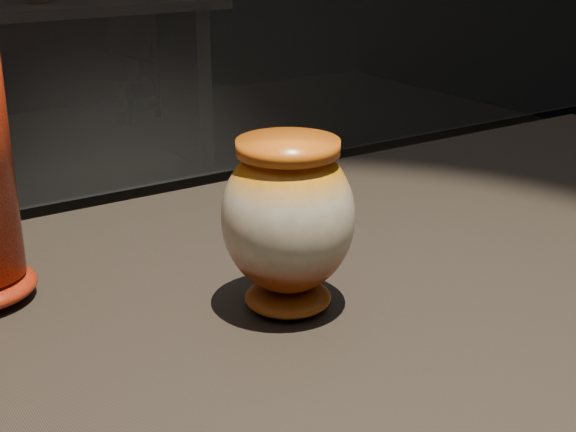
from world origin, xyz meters
name	(u,v)px	position (x,y,z in m)	size (l,w,h in m)	color
main_vase	(288,219)	(-0.01, -0.03, 1.00)	(0.16, 0.16, 0.19)	maroon
back_shelf	(28,59)	(0.67, 3.37, 0.64)	(2.00, 0.60, 0.90)	black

